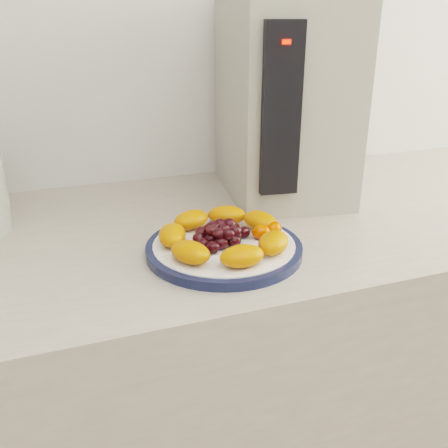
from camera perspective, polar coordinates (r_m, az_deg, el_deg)
name	(u,v)px	position (r m, az deg, el deg)	size (l,w,h in m)	color
counter	(188,419)	(1.15, -4.11, -21.32)	(3.50, 0.60, 0.90)	#B1A594
cabinet_face	(189,429)	(1.17, -4.07, -22.38)	(3.48, 0.58, 0.84)	#917558
plate_rim	(224,249)	(0.79, 0.00, -2.83)	(0.25, 0.25, 0.01)	#151D3D
plate_face	(224,248)	(0.79, 0.00, -2.77)	(0.22, 0.22, 0.02)	white
appliance_body	(283,99)	(1.04, 6.81, 13.99)	(0.22, 0.31, 0.39)	#A29F8E
appliance_panel	(281,111)	(0.87, 6.52, 12.66)	(0.07, 0.02, 0.29)	black
appliance_led	(286,42)	(0.84, 7.14, 19.96)	(0.01, 0.01, 0.01)	#FF0C05
fruit_plate	(224,233)	(0.79, -0.04, -1.08)	(0.21, 0.21, 0.03)	#D45A06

